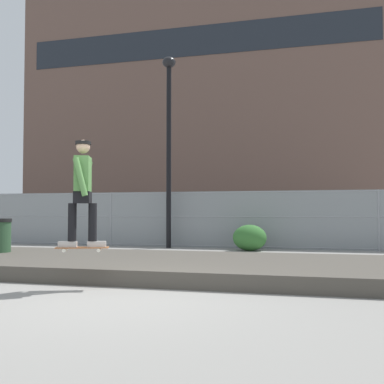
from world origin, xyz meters
TOP-DOWN VIEW (x-y plane):
  - ground_plane at (0.00, 0.00)m, footprint 120.00×120.00m
  - gravel_berm at (0.00, 2.94)m, footprint 12.82×3.85m
  - skateboard at (-0.86, 0.70)m, footprint 0.82×0.45m
  - skater at (-0.86, 0.70)m, footprint 0.71×0.62m
  - chain_fence at (-0.00, 9.35)m, footprint 26.27×0.06m
  - street_lamp at (-2.11, 8.90)m, footprint 0.44×0.44m
  - parked_car_near at (-3.38, 11.60)m, footprint 4.40×1.95m
  - parked_car_mid at (3.57, 11.46)m, footprint 4.45×2.04m
  - library_building at (-7.32, 39.28)m, footprint 31.89×15.45m
  - shrub_left at (0.60, 8.45)m, footprint 1.02×0.83m

SIDE VIEW (x-z plane):
  - ground_plane at x=0.00m, z-range 0.00..0.00m
  - gravel_berm at x=0.00m, z-range 0.00..0.27m
  - shrub_left at x=0.60m, z-range 0.00..0.79m
  - skateboard at x=-0.86m, z-range 0.60..0.67m
  - parked_car_near at x=-3.38m, z-range 0.01..1.67m
  - parked_car_mid at x=3.57m, z-range 0.01..1.67m
  - chain_fence at x=0.00m, z-range 0.01..1.86m
  - skater at x=-0.86m, z-range 0.75..2.40m
  - street_lamp at x=-2.11m, z-range 0.81..7.12m
  - library_building at x=-7.32m, z-range 0.00..24.62m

